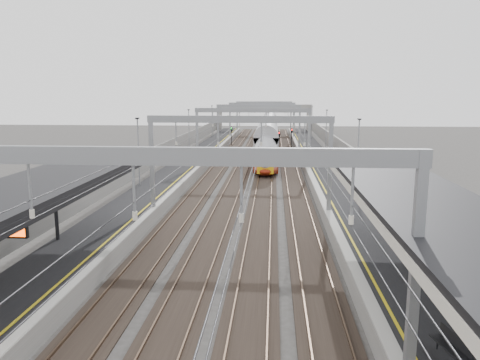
# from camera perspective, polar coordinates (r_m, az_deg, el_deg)

# --- Properties ---
(platform_left) EXTENTS (4.00, 120.00, 1.00)m
(platform_left) POSITION_cam_1_polar(r_m,az_deg,el_deg) (57.09, -6.38, 1.67)
(platform_left) COLOR black
(platform_left) RESTS_ON ground
(platform_right) EXTENTS (4.00, 120.00, 1.00)m
(platform_right) POSITION_cam_1_polar(r_m,az_deg,el_deg) (56.43, 9.82, 1.48)
(platform_right) COLOR black
(platform_right) RESTS_ON ground
(tracks) EXTENTS (11.40, 140.00, 0.20)m
(tracks) POSITION_cam_1_polar(r_m,az_deg,el_deg) (56.26, 1.67, 1.14)
(tracks) COLOR black
(tracks) RESTS_ON ground
(overhead_line) EXTENTS (13.00, 140.00, 6.60)m
(overhead_line) POSITION_cam_1_polar(r_m,az_deg,el_deg) (62.23, 1.96, 7.66)
(overhead_line) COLOR gray
(overhead_line) RESTS_ON platform_left
(canopy_right) EXTENTS (4.40, 30.00, 4.24)m
(canopy_right) POSITION_cam_1_polar(r_m,az_deg,el_deg) (15.13, 26.06, -5.71)
(canopy_right) COLOR black
(canopy_right) RESTS_ON platform_right
(overbridge) EXTENTS (22.00, 2.20, 6.90)m
(overbridge) POSITION_cam_1_polar(r_m,az_deg,el_deg) (110.59, 2.93, 8.37)
(overbridge) COLOR gray
(overbridge) RESTS_ON ground
(wall_left) EXTENTS (0.30, 120.00, 3.20)m
(wall_left) POSITION_cam_1_polar(r_m,az_deg,el_deg) (57.61, -9.54, 2.78)
(wall_left) COLOR gray
(wall_left) RESTS_ON ground
(wall_right) EXTENTS (0.30, 120.00, 3.20)m
(wall_right) POSITION_cam_1_polar(r_m,az_deg,el_deg) (56.68, 13.07, 2.53)
(wall_right) COLOR gray
(wall_right) RESTS_ON ground
(train) EXTENTS (2.87, 52.32, 4.53)m
(train) POSITION_cam_1_polar(r_m,az_deg,el_deg) (74.82, 3.46, 5.07)
(train) COLOR maroon
(train) RESTS_ON ground
(bench) EXTENTS (0.80, 1.68, 0.84)m
(bench) POSITION_cam_1_polar(r_m,az_deg,el_deg) (16.45, 24.54, -17.76)
(bench) COLOR black
(bench) RESTS_ON platform_right
(signal_green) EXTENTS (0.32, 0.32, 3.48)m
(signal_green) POSITION_cam_1_polar(r_m,az_deg,el_deg) (84.12, -1.05, 5.80)
(signal_green) COLOR black
(signal_green) RESTS_ON ground
(signal_red_near) EXTENTS (0.32, 0.32, 3.48)m
(signal_red_near) POSITION_cam_1_polar(r_m,az_deg,el_deg) (73.30, 4.78, 5.11)
(signal_red_near) COLOR black
(signal_red_near) RESTS_ON ground
(signal_red_far) EXTENTS (0.32, 0.32, 3.48)m
(signal_red_far) POSITION_cam_1_polar(r_m,az_deg,el_deg) (80.17, 6.31, 5.52)
(signal_red_far) COLOR black
(signal_red_far) RESTS_ON ground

